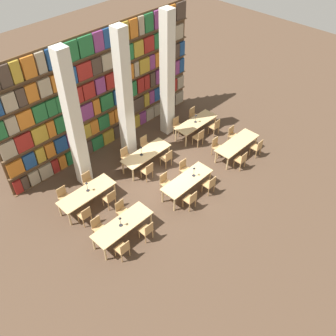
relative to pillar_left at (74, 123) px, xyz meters
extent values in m
plane|color=#4C3828|center=(2.53, -2.38, -3.00)|extent=(40.00, 40.00, 0.00)
cube|color=brown|center=(2.53, 1.41, -0.25)|extent=(10.30, 0.06, 5.50)
cube|color=brown|center=(2.53, 1.41, -2.98)|extent=(10.30, 0.35, 0.03)
cube|color=maroon|center=(-2.35, 1.37, -2.64)|extent=(0.33, 0.20, 0.66)
cube|color=#47382D|center=(-2.03, 1.37, -2.64)|extent=(0.27, 0.20, 0.66)
cube|color=tan|center=(-1.60, 1.37, -2.64)|extent=(0.43, 0.20, 0.66)
cube|color=tan|center=(-1.04, 1.37, -2.64)|extent=(0.58, 0.20, 0.66)
cube|color=maroon|center=(-0.57, 1.37, -2.64)|extent=(0.31, 0.20, 0.66)
cube|color=orange|center=(-0.20, 1.37, -2.64)|extent=(0.33, 0.20, 0.66)
cube|color=#236B38|center=(0.35, 1.37, -2.64)|extent=(0.66, 0.20, 0.66)
cube|color=#47382D|center=(1.06, 1.37, -2.64)|extent=(0.68, 0.20, 0.66)
cube|color=#236B38|center=(1.73, 1.37, -2.64)|extent=(0.61, 0.20, 0.66)
cube|color=#B7932D|center=(2.38, 1.37, -2.64)|extent=(0.61, 0.20, 0.66)
cube|color=#47382D|center=(3.02, 1.37, -2.64)|extent=(0.57, 0.20, 0.66)
cube|color=#47382D|center=(3.60, 1.37, -2.64)|extent=(0.47, 0.20, 0.66)
cube|color=#B7932D|center=(4.14, 1.37, -2.64)|extent=(0.50, 0.20, 0.66)
cube|color=#84387A|center=(4.62, 1.37, -2.64)|extent=(0.40, 0.20, 0.66)
cube|color=tan|center=(5.12, 1.37, -2.64)|extent=(0.49, 0.20, 0.66)
cube|color=tan|center=(5.67, 1.37, -2.64)|extent=(0.50, 0.20, 0.66)
cube|color=#84387A|center=(6.25, 1.37, -2.64)|extent=(0.52, 0.20, 0.66)
cube|color=#47382D|center=(6.76, 1.37, -2.64)|extent=(0.41, 0.20, 0.66)
cube|color=tan|center=(7.33, 1.37, -2.64)|extent=(0.61, 0.20, 0.66)
cube|color=brown|center=(2.53, 1.41, -2.07)|extent=(10.30, 0.35, 0.03)
cube|color=orange|center=(-2.19, 1.37, -1.72)|extent=(0.65, 0.20, 0.67)
cube|color=navy|center=(-1.57, 1.37, -1.72)|extent=(0.51, 0.20, 0.67)
cube|color=#B7932D|center=(-1.07, 1.37, -1.72)|extent=(0.37, 0.20, 0.67)
cube|color=orange|center=(-0.61, 1.37, -1.72)|extent=(0.41, 0.20, 0.67)
cube|color=navy|center=(-0.07, 1.37, -1.72)|extent=(0.56, 0.20, 0.67)
cube|color=#84387A|center=(0.41, 1.37, -1.72)|extent=(0.32, 0.20, 0.67)
cube|color=maroon|center=(0.79, 1.37, -1.72)|extent=(0.31, 0.20, 0.67)
cube|color=#B7932D|center=(1.23, 1.37, -1.72)|extent=(0.49, 0.20, 0.67)
cube|color=orange|center=(1.70, 1.37, -1.72)|extent=(0.41, 0.20, 0.67)
cube|color=#236B38|center=(2.23, 1.37, -1.72)|extent=(0.58, 0.20, 0.67)
cube|color=orange|center=(2.69, 1.37, -1.72)|extent=(0.28, 0.20, 0.67)
cube|color=orange|center=(3.03, 1.37, -1.72)|extent=(0.29, 0.20, 0.67)
cube|color=#236B38|center=(3.41, 1.37, -1.72)|extent=(0.35, 0.20, 0.67)
cube|color=orange|center=(3.79, 1.37, -1.72)|extent=(0.33, 0.20, 0.67)
cube|color=#47382D|center=(4.37, 1.37, -1.72)|extent=(0.69, 0.20, 0.67)
cube|color=#B7932D|center=(4.93, 1.37, -1.72)|extent=(0.32, 0.20, 0.67)
cube|color=#84387A|center=(5.29, 1.37, -1.72)|extent=(0.31, 0.20, 0.67)
cube|color=navy|center=(5.70, 1.37, -1.72)|extent=(0.46, 0.20, 0.67)
cube|color=#47382D|center=(6.18, 1.37, -1.72)|extent=(0.36, 0.20, 0.67)
cube|color=#B7932D|center=(6.55, 1.37, -1.72)|extent=(0.27, 0.20, 0.67)
cube|color=maroon|center=(6.94, 1.37, -1.72)|extent=(0.36, 0.20, 0.67)
cube|color=tan|center=(7.40, 1.37, -1.72)|extent=(0.46, 0.20, 0.67)
cube|color=brown|center=(2.53, 1.41, -1.15)|extent=(10.30, 0.35, 0.03)
cube|color=tan|center=(-2.22, 1.37, -0.77)|extent=(0.59, 0.20, 0.73)
cube|color=maroon|center=(-1.56, 1.37, -0.77)|extent=(0.67, 0.20, 0.73)
cube|color=#B7932D|center=(-0.86, 1.37, -0.77)|extent=(0.64, 0.20, 0.73)
cube|color=orange|center=(-0.34, 1.37, -0.77)|extent=(0.33, 0.20, 0.73)
cube|color=#236B38|center=(0.09, 1.37, -0.77)|extent=(0.43, 0.20, 0.73)
cube|color=tan|center=(0.69, 1.37, -0.77)|extent=(0.68, 0.20, 0.73)
cube|color=#84387A|center=(1.41, 1.37, -0.77)|extent=(0.68, 0.20, 0.73)
cube|color=orange|center=(1.97, 1.37, -0.77)|extent=(0.34, 0.20, 0.73)
cube|color=#236B38|center=(2.54, 1.37, -0.77)|extent=(0.66, 0.20, 0.73)
cube|color=navy|center=(3.12, 1.37, -0.77)|extent=(0.34, 0.20, 0.73)
cube|color=#B7932D|center=(3.59, 1.37, -0.77)|extent=(0.55, 0.20, 0.73)
cube|color=#236B38|center=(4.10, 1.37, -0.77)|extent=(0.43, 0.20, 0.73)
cube|color=maroon|center=(4.59, 1.37, -0.77)|extent=(0.40, 0.20, 0.73)
cube|color=maroon|center=(5.00, 1.37, -0.77)|extent=(0.32, 0.20, 0.73)
cube|color=#47382D|center=(5.38, 1.37, -0.77)|extent=(0.31, 0.20, 0.73)
cube|color=#84387A|center=(5.87, 1.37, -0.77)|extent=(0.54, 0.20, 0.73)
cube|color=navy|center=(6.30, 1.37, -0.77)|extent=(0.26, 0.20, 0.73)
cube|color=maroon|center=(6.71, 1.37, -0.77)|extent=(0.47, 0.20, 0.73)
cube|color=#84387A|center=(7.13, 1.37, -0.77)|extent=(0.30, 0.20, 0.73)
cube|color=navy|center=(7.47, 1.37, -0.77)|extent=(0.33, 0.20, 0.73)
cube|color=brown|center=(2.53, 1.41, -0.23)|extent=(10.30, 0.35, 0.03)
cube|color=tan|center=(-1.80, 1.37, 0.13)|extent=(0.43, 0.20, 0.70)
cube|color=orange|center=(-1.24, 1.37, 0.13)|extent=(0.61, 0.20, 0.70)
cube|color=#236B38|center=(-0.62, 1.37, 0.13)|extent=(0.54, 0.20, 0.70)
cube|color=#236B38|center=(-0.10, 1.37, 0.13)|extent=(0.43, 0.20, 0.70)
cube|color=#236B38|center=(0.26, 1.37, 0.13)|extent=(0.26, 0.20, 0.70)
cube|color=maroon|center=(0.74, 1.37, 0.13)|extent=(0.58, 0.20, 0.70)
cube|color=maroon|center=(1.23, 1.37, 0.13)|extent=(0.29, 0.20, 0.70)
cube|color=maroon|center=(1.71, 1.37, 0.13)|extent=(0.57, 0.20, 0.70)
cube|color=#84387A|center=(2.31, 1.37, 0.13)|extent=(0.48, 0.20, 0.70)
cube|color=maroon|center=(2.85, 1.37, 0.13)|extent=(0.45, 0.20, 0.70)
cube|color=#47382D|center=(3.31, 1.37, 0.13)|extent=(0.33, 0.20, 0.70)
cube|color=orange|center=(3.86, 1.37, 0.13)|extent=(0.68, 0.20, 0.70)
cube|color=tan|center=(4.39, 1.37, 0.13)|extent=(0.26, 0.20, 0.70)
cube|color=#B7932D|center=(4.89, 1.37, 0.13)|extent=(0.61, 0.20, 0.70)
cube|color=#84387A|center=(5.39, 1.37, 0.13)|extent=(0.32, 0.20, 0.70)
cube|color=orange|center=(5.83, 1.37, 0.13)|extent=(0.50, 0.20, 0.70)
cube|color=orange|center=(6.40, 1.37, 0.13)|extent=(0.59, 0.20, 0.70)
cube|color=#47382D|center=(7.00, 1.37, 0.13)|extent=(0.53, 0.20, 0.70)
cube|color=navy|center=(7.46, 1.37, 0.13)|extent=(0.34, 0.20, 0.70)
cube|color=brown|center=(2.53, 1.41, 0.68)|extent=(10.30, 0.35, 0.03)
cube|color=tan|center=(-1.61, 1.37, 1.05)|extent=(0.50, 0.20, 0.71)
cube|color=#47382D|center=(-1.15, 1.37, 1.05)|extent=(0.34, 0.20, 0.71)
cube|color=orange|center=(-0.72, 1.37, 1.05)|extent=(0.46, 0.20, 0.71)
cube|color=tan|center=(-0.17, 1.37, 1.05)|extent=(0.50, 0.20, 0.71)
cube|color=orange|center=(0.37, 1.37, 1.05)|extent=(0.47, 0.20, 0.71)
cube|color=navy|center=(0.95, 1.37, 1.05)|extent=(0.62, 0.20, 0.71)
cube|color=maroon|center=(1.64, 1.37, 1.05)|extent=(0.69, 0.20, 0.71)
cube|color=#47382D|center=(2.25, 1.37, 1.05)|extent=(0.47, 0.20, 0.71)
cube|color=tan|center=(2.84, 1.37, 1.05)|extent=(0.61, 0.20, 0.71)
cube|color=#B7932D|center=(3.54, 1.37, 1.05)|extent=(0.67, 0.20, 0.71)
cube|color=#236B38|center=(4.10, 1.37, 1.05)|extent=(0.33, 0.20, 0.71)
cube|color=#B7932D|center=(4.58, 1.37, 1.05)|extent=(0.56, 0.20, 0.71)
cube|color=maroon|center=(5.22, 1.37, 1.05)|extent=(0.60, 0.20, 0.71)
cube|color=#236B38|center=(5.79, 1.37, 1.05)|extent=(0.48, 0.20, 0.71)
cube|color=orange|center=(6.35, 1.37, 1.05)|extent=(0.52, 0.20, 0.71)
cube|color=#B7932D|center=(6.80, 1.37, 1.05)|extent=(0.28, 0.20, 0.71)
cube|color=tan|center=(7.23, 1.37, 1.05)|extent=(0.52, 0.20, 0.71)
cube|color=brown|center=(2.53, 1.41, 1.60)|extent=(10.30, 0.35, 0.03)
cube|color=#47382D|center=(-1.49, 1.37, 2.02)|extent=(0.42, 0.20, 0.80)
cube|color=#B7932D|center=(-1.07, 1.37, 2.02)|extent=(0.36, 0.20, 0.80)
cube|color=orange|center=(-0.57, 1.37, 2.02)|extent=(0.48, 0.20, 0.80)
cube|color=tan|center=(-0.09, 1.37, 2.02)|extent=(0.35, 0.20, 0.80)
cube|color=navy|center=(0.50, 1.37, 2.02)|extent=(0.70, 0.20, 0.80)
cube|color=#236B38|center=(1.20, 1.37, 2.02)|extent=(0.62, 0.20, 0.80)
cube|color=#236B38|center=(1.89, 1.37, 2.02)|extent=(0.66, 0.20, 0.80)
cube|color=#84387A|center=(2.50, 1.37, 2.02)|extent=(0.48, 0.20, 0.80)
cube|color=navy|center=(2.95, 1.37, 2.02)|extent=(0.39, 0.20, 0.80)
cube|color=orange|center=(3.36, 1.37, 2.02)|extent=(0.36, 0.20, 0.80)
cube|color=#B7932D|center=(3.85, 1.37, 2.02)|extent=(0.47, 0.20, 0.80)
cube|color=orange|center=(4.37, 1.37, 2.02)|extent=(0.44, 0.20, 0.80)
cube|color=tan|center=(4.81, 1.37, 2.02)|extent=(0.30, 0.20, 0.80)
cube|color=#236B38|center=(5.27, 1.37, 2.02)|extent=(0.49, 0.20, 0.80)
cube|color=#84387A|center=(5.76, 1.37, 2.02)|extent=(0.33, 0.20, 0.80)
cube|color=navy|center=(6.21, 1.37, 2.02)|extent=(0.49, 0.20, 0.80)
cube|color=orange|center=(6.73, 1.37, 2.02)|extent=(0.42, 0.20, 0.80)
cube|color=#47382D|center=(7.33, 1.37, 2.02)|extent=(0.62, 0.20, 0.80)
cube|color=silver|center=(0.00, 0.00, 0.00)|extent=(0.50, 0.50, 6.00)
cube|color=silver|center=(2.53, 0.00, 0.00)|extent=(0.50, 0.50, 6.00)
cube|color=silver|center=(5.07, 0.00, 0.00)|extent=(0.50, 0.50, 6.00)
cube|color=tan|center=(-0.83, -3.48, -2.30)|extent=(2.35, 0.81, 0.04)
cylinder|color=tan|center=(-1.92, -3.81, -2.66)|extent=(0.07, 0.07, 0.68)
cylinder|color=tan|center=(0.27, -3.81, -2.66)|extent=(0.07, 0.07, 0.68)
cylinder|color=tan|center=(-1.92, -3.16, -2.66)|extent=(0.07, 0.07, 0.68)
cylinder|color=tan|center=(0.27, -3.16, -2.66)|extent=(0.07, 0.07, 0.68)
cylinder|color=tan|center=(-1.59, -3.94, -2.79)|extent=(0.04, 0.04, 0.42)
cylinder|color=tan|center=(-1.23, -3.94, -2.79)|extent=(0.04, 0.04, 0.42)
cylinder|color=tan|center=(-1.59, -4.28, -2.79)|extent=(0.04, 0.04, 0.42)
cylinder|color=tan|center=(-1.23, -4.28, -2.79)|extent=(0.04, 0.04, 0.42)
cube|color=tan|center=(-1.41, -4.11, -2.56)|extent=(0.42, 0.40, 0.04)
cube|color=tan|center=(-1.41, -4.29, -2.33)|extent=(0.40, 0.03, 0.42)
cylinder|color=tan|center=(-1.23, -3.03, -2.79)|extent=(0.04, 0.04, 0.42)
cylinder|color=tan|center=(-1.59, -3.03, -2.79)|extent=(0.04, 0.04, 0.42)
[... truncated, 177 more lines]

